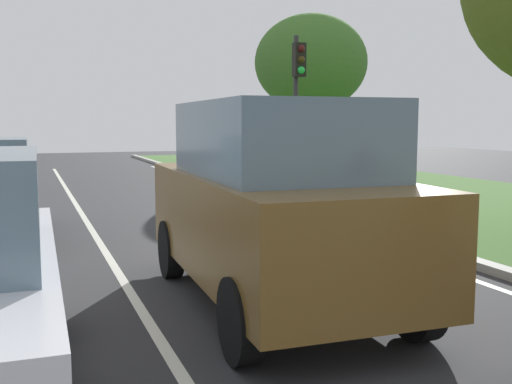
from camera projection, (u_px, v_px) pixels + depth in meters
The scene contains 8 objects.
ground_plane at pixel (129, 228), 11.76m from camera, with size 60.00×60.00×0.00m, color #2D2D30.
lane_line_center at pixel (92, 230), 11.51m from camera, with size 0.12×32.00×0.01m, color silver.
lane_line_right_edge at pixel (297, 217), 13.03m from camera, with size 0.12×32.00×0.01m, color silver.
grass_verge_right at pixel (478, 205), 14.76m from camera, with size 9.00×48.00×0.06m, color #3D6628.
curb_right at pixel (317, 214), 13.20m from camera, with size 0.24×48.00×0.12m, color #9E9B93.
car_suv_ahead at pixel (275, 203), 6.72m from camera, with size 2.09×4.56×2.28m.
traffic_light_near_right at pixel (298, 88), 16.32m from camera, with size 0.32×0.50×4.37m.
tree_roadside_far at pixel (311, 63), 22.93m from camera, with size 4.28×4.28×6.11m.
Camera 1 is at (-1.81, 2.28, 2.07)m, focal length 42.32 mm.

